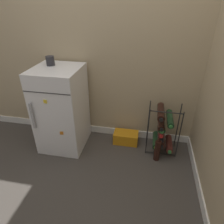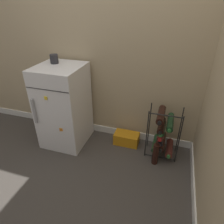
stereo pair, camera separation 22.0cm
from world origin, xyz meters
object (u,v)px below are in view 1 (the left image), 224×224
object	(u,v)px
mini_fridge	(62,109)
wine_rack	(162,129)
soda_box	(126,137)
loose_bottle_floor	(157,150)
fridge_top_cup	(50,61)

from	to	relation	value
mini_fridge	wine_rack	bearing A→B (deg)	3.97
soda_box	loose_bottle_floor	xyz separation A→B (m)	(0.38, -0.24, 0.06)
mini_fridge	loose_bottle_floor	world-z (taller)	mini_fridge
fridge_top_cup	wine_rack	bearing A→B (deg)	0.27
mini_fridge	fridge_top_cup	bearing A→B (deg)	139.89
wine_rack	soda_box	size ratio (longest dim) A/B	1.98
mini_fridge	loose_bottle_floor	xyz separation A→B (m)	(1.10, -0.09, -0.35)
wine_rack	fridge_top_cup	xyz separation A→B (m)	(-1.23, -0.01, 0.71)
soda_box	loose_bottle_floor	bearing A→B (deg)	-32.57
mini_fridge	soda_box	world-z (taller)	mini_fridge
loose_bottle_floor	fridge_top_cup	bearing A→B (deg)	172.05
mini_fridge	fridge_top_cup	size ratio (longest dim) A/B	9.91
wine_rack	loose_bottle_floor	size ratio (longest dim) A/B	2.02
soda_box	fridge_top_cup	size ratio (longest dim) A/B	3.08
soda_box	loose_bottle_floor	size ratio (longest dim) A/B	1.02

